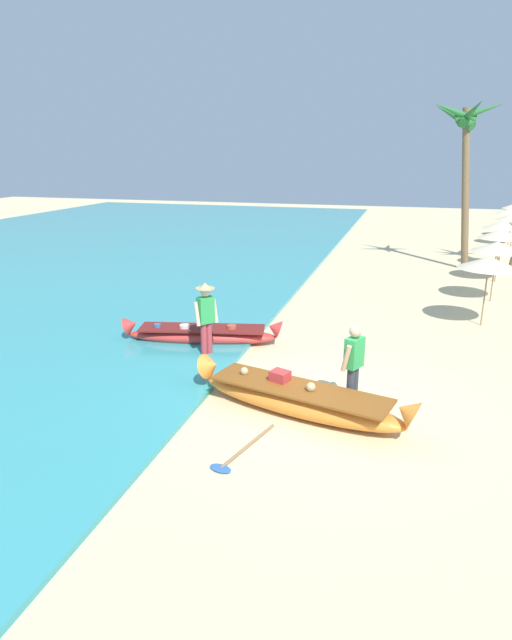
{
  "coord_description": "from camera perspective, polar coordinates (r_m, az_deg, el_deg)",
  "views": [
    {
      "loc": [
        1.31,
        -9.03,
        4.55
      ],
      "look_at": [
        -1.9,
        2.09,
        0.9
      ],
      "focal_mm": 29.93,
      "sensor_mm": 36.0,
      "label": 1
    }
  ],
  "objects": [
    {
      "name": "ground_plane",
      "position": [
        10.19,
        7.13,
        -9.16
      ],
      "size": [
        80.0,
        80.0,
        0.0
      ],
      "primitive_type": "plane",
      "color": "beige"
    },
    {
      "name": "boat_orange_foreground",
      "position": [
        9.77,
        4.59,
        -8.42
      ],
      "size": [
        4.28,
        1.78,
        0.83
      ],
      "color": "orange",
      "rests_on": "ground"
    },
    {
      "name": "boat_red_midground",
      "position": [
        13.26,
        -5.77,
        -1.54
      ],
      "size": [
        3.98,
        1.49,
        0.71
      ],
      "color": "red",
      "rests_on": "ground"
    },
    {
      "name": "person_vendor_hatted",
      "position": [
        12.12,
        -5.39,
        0.53
      ],
      "size": [
        0.5,
        0.55,
        1.78
      ],
      "color": "#B2383D",
      "rests_on": "ground"
    },
    {
      "name": "person_tourist_customer",
      "position": [
        9.82,
        10.39,
        -4.51
      ],
      "size": [
        0.41,
        0.58,
        1.62
      ],
      "color": "#333842",
      "rests_on": "ground"
    },
    {
      "name": "parasol_row_0",
      "position": [
        15.52,
        23.65,
        5.63
      ],
      "size": [
        1.6,
        1.6,
        1.91
      ],
      "color": "#8E6B47",
      "rests_on": "ground"
    },
    {
      "name": "parasol_row_1",
      "position": [
        18.29,
        24.4,
        7.14
      ],
      "size": [
        1.6,
        1.6,
        1.91
      ],
      "color": "#8E6B47",
      "rests_on": "ground"
    },
    {
      "name": "parasol_row_2",
      "position": [
        21.26,
        24.73,
        8.34
      ],
      "size": [
        1.6,
        1.6,
        1.91
      ],
      "color": "#8E6B47",
      "rests_on": "ground"
    },
    {
      "name": "parasol_row_3",
      "position": [
        24.14,
        24.98,
        9.23
      ],
      "size": [
        1.6,
        1.6,
        1.91
      ],
      "color": "#8E6B47",
      "rests_on": "ground"
    },
    {
      "name": "palm_tree_leaning_seaward",
      "position": [
        23.02,
        21.46,
        17.75
      ],
      "size": [
        2.71,
        2.54,
        6.51
      ],
      "color": "brown",
      "rests_on": "ground"
    },
    {
      "name": "paddle",
      "position": [
        8.64,
        -1.82,
        -14.04
      ],
      "size": [
        0.65,
        1.65,
        0.05
      ],
      "color": "#8E6B47",
      "rests_on": "ground"
    }
  ]
}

